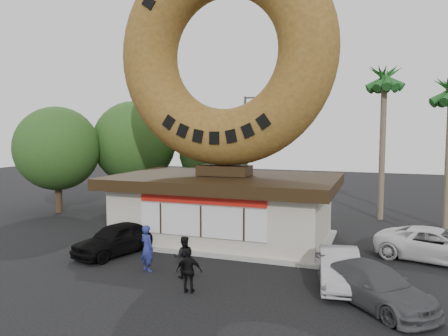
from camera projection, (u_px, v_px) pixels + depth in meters
ground at (172, 276)px, 16.77m from camera, size 90.00×90.00×0.00m
donut_shop at (224, 205)px, 22.22m from camera, size 11.20×7.20×3.80m
giant_donut at (225, 53)px, 21.55m from camera, size 11.14×2.84×11.14m
tree_west at (134, 143)px, 31.75m from camera, size 6.00×6.00×7.65m
tree_mid at (215, 151)px, 31.81m from camera, size 5.20×5.20×6.63m
tree_far at (57, 149)px, 29.21m from camera, size 5.60×5.60×7.14m
palm_near at (384, 83)px, 26.60m from camera, size 2.60×2.60×9.75m
street_lamp at (247, 145)px, 31.99m from camera, size 2.11×0.20×8.00m
person_left at (147, 248)px, 17.28m from camera, size 0.80×0.68×1.86m
person_center at (184, 257)px, 16.55m from camera, size 0.95×0.86×1.60m
person_right at (189, 271)px, 15.00m from camera, size 0.96×0.53×1.55m
car_black at (116, 239)px, 19.65m from camera, size 2.81×4.46×1.41m
car_silver at (339, 268)px, 15.72m from camera, size 1.96×4.08×1.29m
car_grey at (375, 286)px, 13.96m from camera, size 4.36×4.39×1.28m
car_white at (437, 245)px, 18.57m from camera, size 5.45×3.54×1.40m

